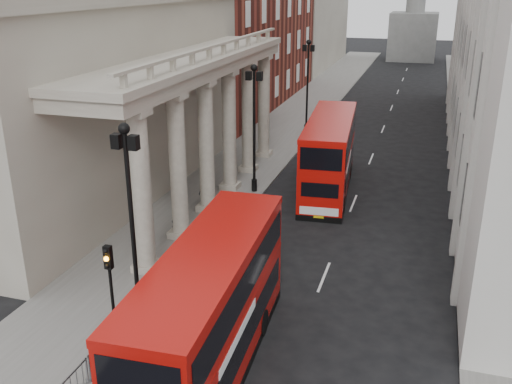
% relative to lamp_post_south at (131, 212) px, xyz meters
% --- Properties ---
extents(sidewalk_west, '(6.00, 140.00, 0.12)m').
position_rel_lamp_post_south_xyz_m(sidewalk_west, '(-2.40, 26.00, -4.85)').
color(sidewalk_west, slate).
rests_on(sidewalk_west, ground).
extents(sidewalk_east, '(3.00, 140.00, 0.12)m').
position_rel_lamp_post_south_xyz_m(sidewalk_east, '(14.10, 26.00, -4.85)').
color(sidewalk_east, slate).
rests_on(sidewalk_east, ground).
extents(kerb, '(0.20, 140.00, 0.14)m').
position_rel_lamp_post_south_xyz_m(kerb, '(0.55, 26.00, -4.84)').
color(kerb, slate).
rests_on(kerb, ground).
extents(portico_building, '(9.00, 28.00, 12.00)m').
position_rel_lamp_post_south_xyz_m(portico_building, '(-9.90, 14.00, 1.09)').
color(portico_building, gray).
rests_on(portico_building, ground).
extents(brick_building, '(9.00, 32.00, 22.00)m').
position_rel_lamp_post_south_xyz_m(brick_building, '(-9.90, 44.00, 6.09)').
color(brick_building, maroon).
rests_on(brick_building, ground).
extents(west_building_far, '(9.00, 30.00, 20.00)m').
position_rel_lamp_post_south_xyz_m(west_building_far, '(-9.90, 76.00, 5.09)').
color(west_building_far, gray).
rests_on(west_building_far, ground).
extents(lamp_post_south, '(1.05, 0.44, 8.32)m').
position_rel_lamp_post_south_xyz_m(lamp_post_south, '(0.00, 0.00, 0.00)').
color(lamp_post_south, black).
rests_on(lamp_post_south, sidewalk_west).
extents(lamp_post_mid, '(1.05, 0.44, 8.32)m').
position_rel_lamp_post_south_xyz_m(lamp_post_mid, '(0.00, 16.00, 0.00)').
color(lamp_post_mid, black).
rests_on(lamp_post_mid, sidewalk_west).
extents(lamp_post_north, '(1.05, 0.44, 8.32)m').
position_rel_lamp_post_south_xyz_m(lamp_post_north, '(0.00, 32.00, 0.00)').
color(lamp_post_north, black).
rests_on(lamp_post_north, sidewalk_west).
extents(traffic_light, '(0.28, 0.33, 4.30)m').
position_rel_lamp_post_south_xyz_m(traffic_light, '(0.10, -2.02, -1.80)').
color(traffic_light, black).
rests_on(traffic_light, sidewalk_west).
extents(crowd_barriers, '(0.50, 18.75, 1.10)m').
position_rel_lamp_post_south_xyz_m(crowd_barriers, '(0.25, -1.77, -4.24)').
color(crowd_barriers, gray).
rests_on(crowd_barriers, sidewalk_west).
extents(bus_near, '(3.23, 11.30, 4.83)m').
position_rel_lamp_post_south_xyz_m(bus_near, '(3.99, -2.01, -2.39)').
color(bus_near, '#AE0C08').
rests_on(bus_near, ground).
extents(bus_far, '(3.72, 11.58, 4.91)m').
position_rel_lamp_post_south_xyz_m(bus_far, '(4.58, 17.98, -2.34)').
color(bus_far, '#BC0D08').
rests_on(bus_far, ground).
extents(pedestrian_a, '(0.74, 0.57, 1.82)m').
position_rel_lamp_post_south_xyz_m(pedestrian_a, '(-1.81, 7.86, -3.88)').
color(pedestrian_a, black).
rests_on(pedestrian_a, sidewalk_west).
extents(pedestrian_b, '(0.98, 0.82, 1.81)m').
position_rel_lamp_post_south_xyz_m(pedestrian_b, '(-4.47, 14.01, -3.89)').
color(pedestrian_b, black).
rests_on(pedestrian_b, sidewalk_west).
extents(pedestrian_c, '(0.93, 0.70, 1.73)m').
position_rel_lamp_post_south_xyz_m(pedestrian_c, '(-2.25, 12.96, -3.93)').
color(pedestrian_c, black).
rests_on(pedestrian_c, sidewalk_west).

